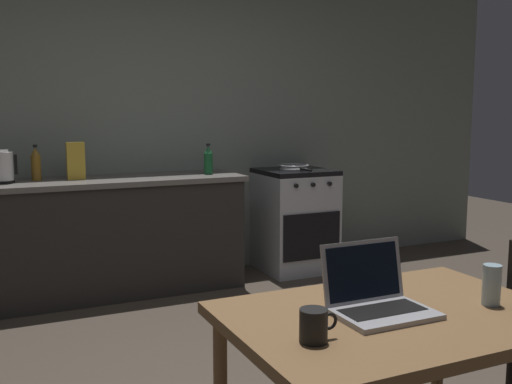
{
  "coord_description": "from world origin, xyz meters",
  "views": [
    {
      "loc": [
        -1.3,
        -2.52,
        1.41
      ],
      "look_at": [
        0.25,
        0.81,
        0.9
      ],
      "focal_mm": 41.48,
      "sensor_mm": 36.0,
      "label": 1
    }
  ],
  "objects_px": {
    "bottle_b": "(36,164)",
    "laptop": "(378,299)",
    "drinking_glass": "(492,285)",
    "cereal_box": "(76,161)",
    "bottle": "(208,160)",
    "frying_pan": "(294,167)",
    "dining_table": "(394,336)",
    "stove_oven": "(295,220)",
    "electric_kettle": "(3,167)",
    "coffee_mug": "(314,325)"
  },
  "relations": [
    {
      "from": "bottle_b",
      "to": "laptop",
      "type": "bearing_deg",
      "value": -75.03
    },
    {
      "from": "drinking_glass",
      "to": "bottle_b",
      "type": "xyz_separation_m",
      "value": [
        -1.22,
        3.14,
        0.21
      ]
    },
    {
      "from": "cereal_box",
      "to": "bottle_b",
      "type": "xyz_separation_m",
      "value": [
        -0.27,
        0.06,
        -0.02
      ]
    },
    {
      "from": "cereal_box",
      "to": "bottle",
      "type": "bearing_deg",
      "value": -3.92
    },
    {
      "from": "frying_pan",
      "to": "drinking_glass",
      "type": "bearing_deg",
      "value": -106.11
    },
    {
      "from": "drinking_glass",
      "to": "cereal_box",
      "type": "height_order",
      "value": "cereal_box"
    },
    {
      "from": "dining_table",
      "to": "bottle_b",
      "type": "height_order",
      "value": "bottle_b"
    },
    {
      "from": "dining_table",
      "to": "frying_pan",
      "type": "distance_m",
      "value": 3.21
    },
    {
      "from": "frying_pan",
      "to": "cereal_box",
      "type": "bearing_deg",
      "value": 178.49
    },
    {
      "from": "stove_oven",
      "to": "cereal_box",
      "type": "xyz_separation_m",
      "value": [
        -1.84,
        0.02,
        0.59
      ]
    },
    {
      "from": "cereal_box",
      "to": "bottle_b",
      "type": "relative_size",
      "value": 1.06
    },
    {
      "from": "laptop",
      "to": "bottle",
      "type": "distance_m",
      "value": 2.96
    },
    {
      "from": "laptop",
      "to": "electric_kettle",
      "type": "height_order",
      "value": "electric_kettle"
    },
    {
      "from": "laptop",
      "to": "bottle_b",
      "type": "relative_size",
      "value": 1.22
    },
    {
      "from": "electric_kettle",
      "to": "cereal_box",
      "type": "bearing_deg",
      "value": 2.29
    },
    {
      "from": "electric_kettle",
      "to": "coffee_mug",
      "type": "distance_m",
      "value": 3.18
    },
    {
      "from": "stove_oven",
      "to": "coffee_mug",
      "type": "distance_m",
      "value": 3.5
    },
    {
      "from": "dining_table",
      "to": "bottle_b",
      "type": "bearing_deg",
      "value": 105.78
    },
    {
      "from": "dining_table",
      "to": "bottle",
      "type": "distance_m",
      "value": 2.99
    },
    {
      "from": "laptop",
      "to": "bottle_b",
      "type": "bearing_deg",
      "value": 103.44
    },
    {
      "from": "cereal_box",
      "to": "drinking_glass",
      "type": "bearing_deg",
      "value": -72.95
    },
    {
      "from": "dining_table",
      "to": "cereal_box",
      "type": "distance_m",
      "value": 3.08
    },
    {
      "from": "stove_oven",
      "to": "laptop",
      "type": "distance_m",
      "value": 3.25
    },
    {
      "from": "stove_oven",
      "to": "laptop",
      "type": "relative_size",
      "value": 2.8
    },
    {
      "from": "coffee_mug",
      "to": "drinking_glass",
      "type": "distance_m",
      "value": 0.73
    },
    {
      "from": "stove_oven",
      "to": "dining_table",
      "type": "relative_size",
      "value": 0.8
    },
    {
      "from": "laptop",
      "to": "frying_pan",
      "type": "xyz_separation_m",
      "value": [
        1.28,
        2.93,
        0.14
      ]
    },
    {
      "from": "laptop",
      "to": "drinking_glass",
      "type": "height_order",
      "value": "laptop"
    },
    {
      "from": "bottle",
      "to": "drinking_glass",
      "type": "relative_size",
      "value": 1.74
    },
    {
      "from": "stove_oven",
      "to": "electric_kettle",
      "type": "height_order",
      "value": "electric_kettle"
    },
    {
      "from": "electric_kettle",
      "to": "bottle",
      "type": "relative_size",
      "value": 0.95
    },
    {
      "from": "frying_pan",
      "to": "coffee_mug",
      "type": "height_order",
      "value": "frying_pan"
    },
    {
      "from": "laptop",
      "to": "cereal_box",
      "type": "relative_size",
      "value": 1.15
    },
    {
      "from": "stove_oven",
      "to": "dining_table",
      "type": "height_order",
      "value": "stove_oven"
    },
    {
      "from": "stove_oven",
      "to": "coffee_mug",
      "type": "relative_size",
      "value": 7.3
    },
    {
      "from": "coffee_mug",
      "to": "bottle_b",
      "type": "bearing_deg",
      "value": 98.84
    },
    {
      "from": "stove_oven",
      "to": "bottle_b",
      "type": "height_order",
      "value": "bottle_b"
    },
    {
      "from": "dining_table",
      "to": "frying_pan",
      "type": "relative_size",
      "value": 2.56
    },
    {
      "from": "dining_table",
      "to": "drinking_glass",
      "type": "bearing_deg",
      "value": -12.15
    },
    {
      "from": "coffee_mug",
      "to": "bottle",
      "type": "bearing_deg",
      "value": 75.17
    },
    {
      "from": "laptop",
      "to": "bottle_b",
      "type": "distance_m",
      "value": 3.16
    },
    {
      "from": "bottle",
      "to": "frying_pan",
      "type": "bearing_deg",
      "value": 1.58
    },
    {
      "from": "stove_oven",
      "to": "laptop",
      "type": "bearing_deg",
      "value": -113.84
    },
    {
      "from": "drinking_glass",
      "to": "stove_oven",
      "type": "bearing_deg",
      "value": 73.59
    },
    {
      "from": "laptop",
      "to": "coffee_mug",
      "type": "xyz_separation_m",
      "value": [
        -0.32,
        -0.13,
        0.0
      ]
    },
    {
      "from": "coffee_mug",
      "to": "frying_pan",
      "type": "bearing_deg",
      "value": 62.35
    },
    {
      "from": "stove_oven",
      "to": "frying_pan",
      "type": "bearing_deg",
      "value": -134.13
    },
    {
      "from": "laptop",
      "to": "electric_kettle",
      "type": "relative_size",
      "value": 1.36
    },
    {
      "from": "stove_oven",
      "to": "cereal_box",
      "type": "height_order",
      "value": "cereal_box"
    },
    {
      "from": "electric_kettle",
      "to": "bottle_b",
      "type": "height_order",
      "value": "bottle_b"
    }
  ]
}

